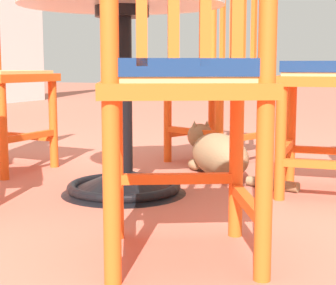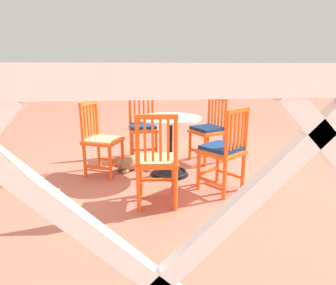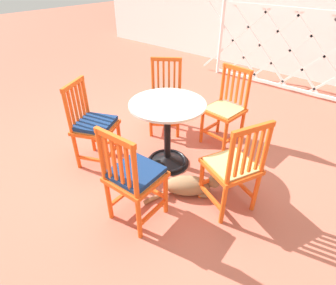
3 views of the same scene
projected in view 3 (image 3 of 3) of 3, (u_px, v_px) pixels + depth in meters
The scene contains 9 objects.
ground_plane at pixel (150, 163), 3.06m from camera, with size 24.00×24.00×0.00m, color #BC604C.
lattice_fence_panel at pixel (290, 50), 4.46m from camera, with size 3.30×0.06×1.34m.
cafe_table at pixel (167, 141), 2.91m from camera, with size 0.76×0.76×0.73m.
orange_chair_facing_out at pixel (94, 126), 2.85m from camera, with size 0.53×0.53×0.91m.
orange_chair_by_planter at pixel (134, 177), 2.18m from camera, with size 0.42×0.42×0.91m.
orange_chair_tucked_in at pixel (233, 168), 2.29m from camera, with size 0.53×0.53×0.91m.
orange_chair_near_fence at pixel (225, 110), 3.19m from camera, with size 0.43×0.43×0.91m.
orange_chair_at_corner at pixel (165, 98), 3.44m from camera, with size 0.56×0.56×0.91m.
tabby_cat at pixel (191, 186), 2.61m from camera, with size 0.49×0.60×0.23m.
Camera 3 is at (1.73, -1.71, 1.88)m, focal length 29.31 mm.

